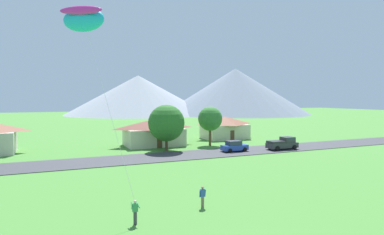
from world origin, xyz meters
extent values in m
cube|color=#38383D|center=(0.00, 31.75, 0.04)|extent=(160.00, 7.52, 0.08)
cone|color=#8E939E|center=(31.58, 153.31, 9.90)|extent=(72.78, 72.78, 19.79)
cone|color=slate|center=(79.48, 137.69, 11.82)|extent=(76.40, 76.40, 23.64)
cube|color=beige|center=(23.15, 47.26, 1.50)|extent=(8.67, 6.37, 3.00)
pyramid|color=brown|center=(23.15, 47.26, 3.82)|extent=(9.36, 6.88, 1.65)
cube|color=brown|center=(23.15, 44.05, 1.00)|extent=(0.90, 0.06, 2.00)
cube|color=beige|center=(6.68, 43.58, 1.53)|extent=(9.95, 6.77, 3.07)
pyramid|color=brown|center=(6.68, 43.58, 3.91)|extent=(10.74, 7.31, 1.69)
cube|color=brown|center=(6.68, 40.18, 1.00)|extent=(0.90, 0.06, 2.00)
cylinder|color=#4C3823|center=(6.83, 37.04, 1.14)|extent=(0.44, 0.44, 2.29)
sphere|color=#286623|center=(6.83, 37.04, 4.50)|extent=(5.90, 5.90, 5.90)
cylinder|color=brown|center=(15.99, 39.70, 1.59)|extent=(0.44, 0.44, 3.18)
sphere|color=#33752D|center=(15.99, 39.70, 4.80)|extent=(4.34, 4.34, 4.34)
cube|color=#2847A8|center=(16.43, 31.88, 0.68)|extent=(4.23, 1.87, 0.80)
cube|color=#2D3847|center=(16.28, 31.87, 1.42)|extent=(2.23, 1.62, 0.68)
cylinder|color=black|center=(17.76, 32.82, 0.40)|extent=(0.64, 0.25, 0.64)
cylinder|color=black|center=(17.80, 30.98, 0.40)|extent=(0.64, 0.25, 0.64)
cylinder|color=black|center=(15.06, 32.77, 0.40)|extent=(0.64, 0.25, 0.64)
cylinder|color=black|center=(15.10, 30.93, 0.40)|extent=(0.64, 0.25, 0.64)
cube|color=#333338|center=(24.67, 30.51, 0.75)|extent=(5.21, 2.02, 0.84)
cube|color=#333338|center=(25.77, 30.51, 1.62)|extent=(1.91, 1.85, 0.90)
cube|color=#2D3847|center=(25.77, 30.51, 1.89)|extent=(1.62, 1.89, 0.28)
cube|color=#28282C|center=(23.52, 30.50, 1.35)|extent=(2.71, 1.97, 0.36)
cylinder|color=black|center=(26.36, 31.53, 0.46)|extent=(0.76, 0.28, 0.76)
cylinder|color=black|center=(26.37, 29.49, 0.46)|extent=(0.76, 0.28, 0.76)
cylinder|color=black|center=(22.96, 31.52, 0.46)|extent=(0.76, 0.28, 0.76)
cylinder|color=black|center=(22.97, 29.48, 0.46)|extent=(0.76, 0.28, 0.76)
cylinder|color=#3D3D42|center=(-5.29, 8.33, 0.44)|extent=(0.24, 0.24, 0.88)
cube|color=#388E51|center=(-5.29, 8.33, 1.17)|extent=(0.36, 0.22, 0.58)
sphere|color=beige|center=(-5.29, 8.33, 1.57)|extent=(0.21, 0.21, 0.21)
cylinder|color=#388E51|center=(-5.51, 8.39, 1.31)|extent=(0.18, 0.55, 0.37)
cylinder|color=#388E51|center=(-5.07, 8.39, 1.31)|extent=(0.18, 0.55, 0.37)
ellipsoid|color=#1EB2D1|center=(-7.91, 13.27, 14.51)|extent=(3.49, 2.82, 2.10)
ellipsoid|color=#D12D9E|center=(-8.14, 12.86, 15.09)|extent=(3.07, 2.02, 0.73)
cylinder|color=silver|center=(-6.60, 10.80, 8.03)|extent=(2.65, 4.96, 12.97)
cylinder|color=#70604C|center=(0.39, 9.66, 0.44)|extent=(0.24, 0.24, 0.88)
cube|color=#2D51A3|center=(0.39, 9.66, 1.17)|extent=(0.36, 0.22, 0.58)
sphere|color=#9E7051|center=(0.39, 9.66, 1.57)|extent=(0.21, 0.21, 0.21)
cylinder|color=#2D51A3|center=(0.17, 9.66, 1.12)|extent=(0.12, 0.18, 0.59)
cylinder|color=#2D51A3|center=(0.61, 9.66, 1.12)|extent=(0.12, 0.18, 0.59)
camera|label=1|loc=(-10.49, -13.45, 8.62)|focal=31.08mm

